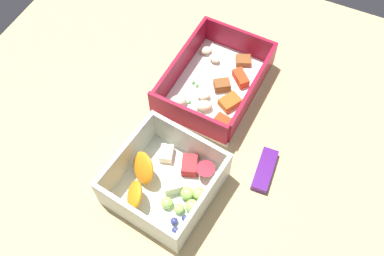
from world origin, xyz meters
TOP-DOWN VIEW (x-y plane):
  - table_surface at (0.00, 0.00)cm, footprint 80.00×80.00cm
  - pasta_container at (-10.87, 0.86)cm, footprint 19.47×14.41cm
  - fruit_bowl at (8.63, 1.60)cm, footprint 15.62×15.30cm
  - candy_bar at (-0.39, 13.68)cm, footprint 7.16×2.93cm

SIDE VIEW (x-z plane):
  - table_surface at x=0.00cm, z-range 0.00..2.00cm
  - candy_bar at x=-0.39cm, z-range 2.00..3.20cm
  - pasta_container at x=-10.87cm, z-range 0.98..6.42cm
  - fruit_bowl at x=8.63cm, z-range 1.02..7.43cm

